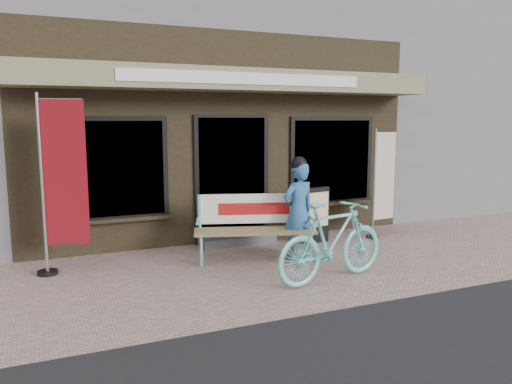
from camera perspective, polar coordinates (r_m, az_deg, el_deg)
name	(u,v)px	position (r m, az deg, el deg)	size (l,w,h in m)	color
ground	(282,272)	(7.09, 2.98, -9.15)	(70.00, 70.00, 0.00)	tan
storefront	(185,80)	(11.45, -8.17, 12.60)	(7.00, 6.77, 6.00)	black
neighbor_right_near	(457,96)	(16.31, 22.01, 10.13)	(10.00, 7.00, 5.60)	slate
bench	(255,222)	(7.60, -0.15, -3.41)	(1.88, 0.99, 0.99)	#6CD3CE
person	(298,209)	(7.61, 4.87, -1.94)	(0.59, 0.44, 1.58)	#2D639C
bicycle	(332,241)	(6.67, 8.70, -5.59)	(0.50, 1.78, 1.07)	#6CD3CE
nobori_red	(62,182)	(7.25, -21.32, 1.03)	(0.74, 0.32, 2.48)	gray
nobori_cream	(383,182)	(9.21, 14.28, 1.13)	(0.58, 0.23, 1.96)	gray
menu_stand	(317,214)	(8.67, 6.96, -2.56)	(0.49, 0.17, 0.97)	black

